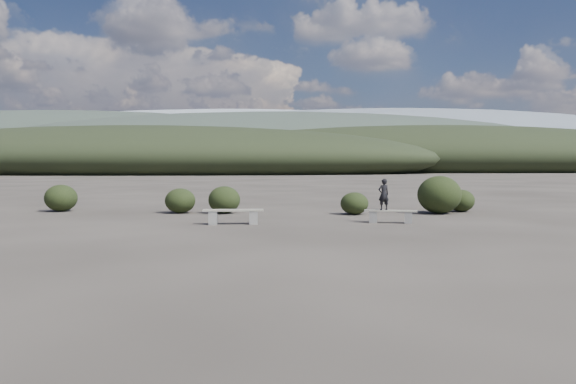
{
  "coord_description": "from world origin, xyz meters",
  "views": [
    {
      "loc": [
        -0.49,
        -13.39,
        1.99
      ],
      "look_at": [
        -0.14,
        3.5,
        1.1
      ],
      "focal_mm": 35.0,
      "sensor_mm": 36.0,
      "label": 1
    }
  ],
  "objects": [
    {
      "name": "bench_right",
      "position": [
        3.26,
        4.88,
        0.26
      ],
      "size": [
        1.75,
        0.74,
        0.43
      ],
      "rotation": [
        0.0,
        0.0,
        -0.23
      ],
      "color": "slate",
      "rests_on": "ground"
    },
    {
      "name": "shrub_f",
      "position": [
        -9.26,
        9.54,
        0.55
      ],
      "size": [
        1.29,
        1.29,
        1.09
      ],
      "primitive_type": "ellipsoid",
      "color": "black",
      "rests_on": "ground"
    },
    {
      "name": "shrub_a",
      "position": [
        -4.28,
        8.7,
        0.49
      ],
      "size": [
        1.19,
        1.19,
        0.98
      ],
      "primitive_type": "ellipsoid",
      "color": "black",
      "rests_on": "ground"
    },
    {
      "name": "ground",
      "position": [
        0.0,
        0.0,
        0.0
      ],
      "size": [
        1200.0,
        1200.0,
        0.0
      ],
      "primitive_type": "plane",
      "color": "#2F2924",
      "rests_on": "ground"
    },
    {
      "name": "shrub_b",
      "position": [
        -2.53,
        8.49,
        0.53
      ],
      "size": [
        1.25,
        1.25,
        1.07
      ],
      "primitive_type": "ellipsoid",
      "color": "black",
      "rests_on": "ground"
    },
    {
      "name": "bench_left",
      "position": [
        -1.89,
        4.6,
        0.29
      ],
      "size": [
        1.96,
        0.51,
        0.49
      ],
      "rotation": [
        0.0,
        0.0,
        0.06
      ],
      "color": "slate",
      "rests_on": "ground"
    },
    {
      "name": "seated_person",
      "position": [
        3.03,
        4.94,
        0.94
      ],
      "size": [
        0.43,
        0.35,
        1.03
      ],
      "primitive_type": "imported",
      "rotation": [
        0.0,
        0.0,
        3.44
      ],
      "color": "black",
      "rests_on": "bench_right"
    },
    {
      "name": "shrub_d",
      "position": [
        5.85,
        8.27,
        0.74
      ],
      "size": [
        1.69,
        1.69,
        1.47
      ],
      "primitive_type": "ellipsoid",
      "color": "black",
      "rests_on": "ground"
    },
    {
      "name": "shrub_e",
      "position": [
        6.97,
        9.06,
        0.45
      ],
      "size": [
        1.08,
        1.08,
        0.9
      ],
      "primitive_type": "ellipsoid",
      "color": "black",
      "rests_on": "ground"
    },
    {
      "name": "mountain_ridges",
      "position": [
        -7.48,
        339.06,
        10.84
      ],
      "size": [
        500.0,
        400.0,
        56.0
      ],
      "color": "black",
      "rests_on": "ground"
    },
    {
      "name": "shrub_c",
      "position": [
        2.49,
        7.92,
        0.43
      ],
      "size": [
        1.07,
        1.07,
        0.86
      ],
      "primitive_type": "ellipsoid",
      "color": "black",
      "rests_on": "ground"
    }
  ]
}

